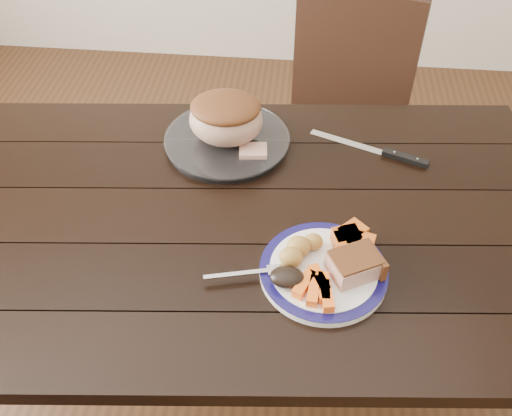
# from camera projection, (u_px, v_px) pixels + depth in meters

# --- Properties ---
(ground) EXTENTS (4.00, 4.00, 0.00)m
(ground) POSITION_uv_depth(u_px,v_px,m) (232.00, 377.00, 1.85)
(ground) COLOR #472B16
(ground) RESTS_ON ground
(dining_table) EXTENTS (1.67, 1.04, 0.75)m
(dining_table) POSITION_uv_depth(u_px,v_px,m) (224.00, 242.00, 1.39)
(dining_table) COLOR black
(dining_table) RESTS_ON ground
(chair_far) EXTENTS (0.52, 0.53, 0.93)m
(chair_far) POSITION_uv_depth(u_px,v_px,m) (340.00, 117.00, 1.98)
(chair_far) COLOR black
(chair_far) RESTS_ON ground
(dinner_plate) EXTENTS (0.27, 0.27, 0.02)m
(dinner_plate) POSITION_uv_depth(u_px,v_px,m) (323.00, 272.00, 1.19)
(dinner_plate) COLOR white
(dinner_plate) RESTS_ON dining_table
(plate_rim) EXTENTS (0.27, 0.27, 0.02)m
(plate_rim) POSITION_uv_depth(u_px,v_px,m) (324.00, 269.00, 1.19)
(plate_rim) COLOR #110D45
(plate_rim) RESTS_ON dinner_plate
(serving_platter) EXTENTS (0.32, 0.32, 0.02)m
(serving_platter) POSITION_uv_depth(u_px,v_px,m) (227.00, 142.00, 1.50)
(serving_platter) COLOR white
(serving_platter) RESTS_ON dining_table
(pork_slice) EXTENTS (0.12, 0.11, 0.04)m
(pork_slice) POSITION_uv_depth(u_px,v_px,m) (354.00, 265.00, 1.16)
(pork_slice) COLOR tan
(pork_slice) RESTS_ON dinner_plate
(roasted_potatoes) EXTENTS (0.09, 0.09, 0.04)m
(roasted_potatoes) POSITION_uv_depth(u_px,v_px,m) (299.00, 249.00, 1.19)
(roasted_potatoes) COLOR gold
(roasted_potatoes) RESTS_ON dinner_plate
(carrot_batons) EXTENTS (0.09, 0.11, 0.02)m
(carrot_batons) POSITION_uv_depth(u_px,v_px,m) (317.00, 288.00, 1.14)
(carrot_batons) COLOR orange
(carrot_batons) RESTS_ON dinner_plate
(pumpkin_wedges) EXTENTS (0.10, 0.09, 0.04)m
(pumpkin_wedges) POSITION_uv_depth(u_px,v_px,m) (351.00, 240.00, 1.21)
(pumpkin_wedges) COLOR orange
(pumpkin_wedges) RESTS_ON dinner_plate
(dark_mushroom) EXTENTS (0.07, 0.05, 0.03)m
(dark_mushroom) POSITION_uv_depth(u_px,v_px,m) (287.00, 277.00, 1.15)
(dark_mushroom) COLOR black
(dark_mushroom) RESTS_ON dinner_plate
(fork) EXTENTS (0.18, 0.06, 0.00)m
(fork) POSITION_uv_depth(u_px,v_px,m) (253.00, 273.00, 1.18)
(fork) COLOR silver
(fork) RESTS_ON dinner_plate
(roast_joint) EXTENTS (0.19, 0.16, 0.12)m
(roast_joint) POSITION_uv_depth(u_px,v_px,m) (226.00, 120.00, 1.45)
(roast_joint) COLOR tan
(roast_joint) RESTS_ON serving_platter
(cut_slice) EXTENTS (0.07, 0.06, 0.02)m
(cut_slice) POSITION_uv_depth(u_px,v_px,m) (253.00, 151.00, 1.45)
(cut_slice) COLOR tan
(cut_slice) RESTS_ON serving_platter
(carving_knife) EXTENTS (0.31, 0.14, 0.01)m
(carving_knife) POSITION_uv_depth(u_px,v_px,m) (390.00, 154.00, 1.47)
(carving_knife) COLOR silver
(carving_knife) RESTS_ON dining_table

